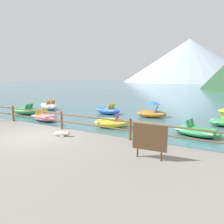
{
  "coord_description": "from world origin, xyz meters",
  "views": [
    {
      "loc": [
        7.83,
        -6.74,
        3.17
      ],
      "look_at": [
        1.07,
        5.0,
        0.9
      ],
      "focal_mm": 34.64,
      "sensor_mm": 36.0,
      "label": 1
    }
  ],
  "objects_px": {
    "pedal_boat_3": "(112,123)",
    "pedal_boat_4": "(26,111)",
    "pedal_boat_1": "(197,131)",
    "pedal_boat_5": "(152,112)",
    "pedal_boat_6": "(49,106)",
    "sign_board": "(150,138)",
    "pedal_boat_0": "(108,110)",
    "pedal_boat_2": "(44,117)",
    "dog_resting": "(62,134)"
  },
  "relations": [
    {
      "from": "pedal_boat_3",
      "to": "pedal_boat_4",
      "type": "bearing_deg",
      "value": 177.08
    },
    {
      "from": "pedal_boat_1",
      "to": "pedal_boat_4",
      "type": "relative_size",
      "value": 1.02
    },
    {
      "from": "pedal_boat_5",
      "to": "pedal_boat_6",
      "type": "bearing_deg",
      "value": -173.87
    },
    {
      "from": "sign_board",
      "to": "pedal_boat_0",
      "type": "bearing_deg",
      "value": 128.25
    },
    {
      "from": "pedal_boat_2",
      "to": "pedal_boat_3",
      "type": "height_order",
      "value": "pedal_boat_3"
    },
    {
      "from": "pedal_boat_3",
      "to": "pedal_boat_6",
      "type": "relative_size",
      "value": 0.96
    },
    {
      "from": "pedal_boat_1",
      "to": "pedal_boat_3",
      "type": "distance_m",
      "value": 4.94
    },
    {
      "from": "pedal_boat_0",
      "to": "pedal_boat_6",
      "type": "relative_size",
      "value": 0.94
    },
    {
      "from": "pedal_boat_3",
      "to": "pedal_boat_4",
      "type": "height_order",
      "value": "pedal_boat_4"
    },
    {
      "from": "pedal_boat_3",
      "to": "pedal_boat_5",
      "type": "relative_size",
      "value": 1.0
    },
    {
      "from": "dog_resting",
      "to": "pedal_boat_1",
      "type": "relative_size",
      "value": 0.39
    },
    {
      "from": "sign_board",
      "to": "pedal_boat_3",
      "type": "xyz_separation_m",
      "value": [
        -4.19,
        4.72,
        -0.82
      ]
    },
    {
      "from": "pedal_boat_1",
      "to": "pedal_boat_2",
      "type": "xyz_separation_m",
      "value": [
        -10.14,
        -1.21,
        -0.01
      ]
    },
    {
      "from": "sign_board",
      "to": "dog_resting",
      "type": "relative_size",
      "value": 1.12
    },
    {
      "from": "sign_board",
      "to": "dog_resting",
      "type": "xyz_separation_m",
      "value": [
        -4.5,
        0.63,
        -0.61
      ]
    },
    {
      "from": "pedal_boat_1",
      "to": "pedal_boat_4",
      "type": "height_order",
      "value": "pedal_boat_4"
    },
    {
      "from": "pedal_boat_2",
      "to": "pedal_boat_5",
      "type": "height_order",
      "value": "pedal_boat_5"
    },
    {
      "from": "pedal_boat_6",
      "to": "pedal_boat_5",
      "type": "bearing_deg",
      "value": 6.13
    },
    {
      "from": "sign_board",
      "to": "pedal_boat_4",
      "type": "relative_size",
      "value": 0.45
    },
    {
      "from": "pedal_boat_2",
      "to": "pedal_boat_1",
      "type": "bearing_deg",
      "value": 6.82
    },
    {
      "from": "pedal_boat_0",
      "to": "pedal_boat_4",
      "type": "distance_m",
      "value": 6.86
    },
    {
      "from": "pedal_boat_5",
      "to": "pedal_boat_6",
      "type": "height_order",
      "value": "pedal_boat_5"
    },
    {
      "from": "pedal_boat_2",
      "to": "pedal_boat_5",
      "type": "xyz_separation_m",
      "value": [
        6.26,
        5.06,
        0.16
      ]
    },
    {
      "from": "dog_resting",
      "to": "pedal_boat_0",
      "type": "distance_m",
      "value": 8.42
    },
    {
      "from": "pedal_boat_6",
      "to": "sign_board",
      "type": "bearing_deg",
      "value": -31.83
    },
    {
      "from": "pedal_boat_3",
      "to": "pedal_boat_4",
      "type": "distance_m",
      "value": 8.56
    },
    {
      "from": "pedal_boat_6",
      "to": "pedal_boat_0",
      "type": "bearing_deg",
      "value": 5.21
    },
    {
      "from": "pedal_boat_5",
      "to": "pedal_boat_1",
      "type": "bearing_deg",
      "value": -44.71
    },
    {
      "from": "sign_board",
      "to": "pedal_boat_5",
      "type": "distance_m",
      "value": 9.76
    },
    {
      "from": "dog_resting",
      "to": "pedal_boat_4",
      "type": "distance_m",
      "value": 9.41
    },
    {
      "from": "dog_resting",
      "to": "pedal_boat_2",
      "type": "xyz_separation_m",
      "value": [
        -4.94,
        3.51,
        -0.28
      ]
    },
    {
      "from": "dog_resting",
      "to": "pedal_boat_1",
      "type": "xyz_separation_m",
      "value": [
        5.2,
        4.72,
        -0.27
      ]
    },
    {
      "from": "pedal_boat_0",
      "to": "pedal_boat_6",
      "type": "distance_m",
      "value": 6.27
    },
    {
      "from": "dog_resting",
      "to": "pedal_boat_6",
      "type": "distance_m",
      "value": 11.42
    },
    {
      "from": "pedal_boat_0",
      "to": "pedal_boat_3",
      "type": "distance_m",
      "value": 4.79
    },
    {
      "from": "pedal_boat_0",
      "to": "pedal_boat_2",
      "type": "bearing_deg",
      "value": -119.43
    },
    {
      "from": "dog_resting",
      "to": "pedal_boat_3",
      "type": "bearing_deg",
      "value": 85.74
    },
    {
      "from": "sign_board",
      "to": "pedal_boat_4",
      "type": "distance_m",
      "value": 13.77
    },
    {
      "from": "pedal_boat_1",
      "to": "pedal_boat_3",
      "type": "bearing_deg",
      "value": -172.69
    },
    {
      "from": "pedal_boat_4",
      "to": "pedal_boat_5",
      "type": "bearing_deg",
      "value": 22.92
    },
    {
      "from": "dog_resting",
      "to": "pedal_boat_0",
      "type": "height_order",
      "value": "pedal_boat_0"
    },
    {
      "from": "pedal_boat_5",
      "to": "pedal_boat_0",
      "type": "bearing_deg",
      "value": -172.31
    },
    {
      "from": "sign_board",
      "to": "pedal_boat_1",
      "type": "height_order",
      "value": "sign_board"
    },
    {
      "from": "sign_board",
      "to": "pedal_boat_6",
      "type": "height_order",
      "value": "sign_board"
    },
    {
      "from": "pedal_boat_2",
      "to": "pedal_boat_4",
      "type": "bearing_deg",
      "value": 162.84
    },
    {
      "from": "pedal_boat_6",
      "to": "pedal_boat_2",
      "type": "bearing_deg",
      "value": -47.45
    },
    {
      "from": "pedal_boat_0",
      "to": "pedal_boat_1",
      "type": "relative_size",
      "value": 0.9
    },
    {
      "from": "pedal_boat_5",
      "to": "pedal_boat_6",
      "type": "xyz_separation_m",
      "value": [
        -9.92,
        -1.07,
        -0.09
      ]
    },
    {
      "from": "pedal_boat_3",
      "to": "pedal_boat_4",
      "type": "xyz_separation_m",
      "value": [
        -8.55,
        0.44,
        -0.0
      ]
    },
    {
      "from": "pedal_boat_0",
      "to": "pedal_boat_3",
      "type": "bearing_deg",
      "value": -56.14
    }
  ]
}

